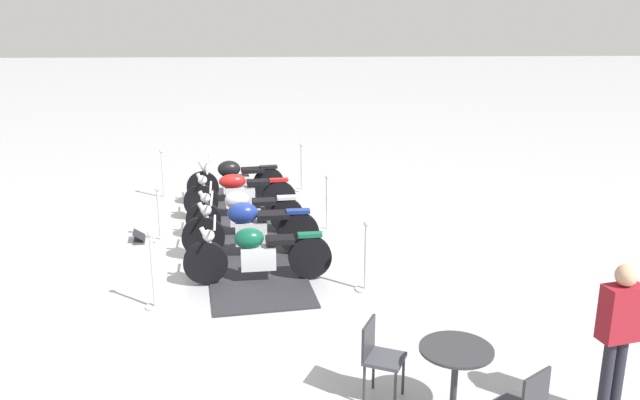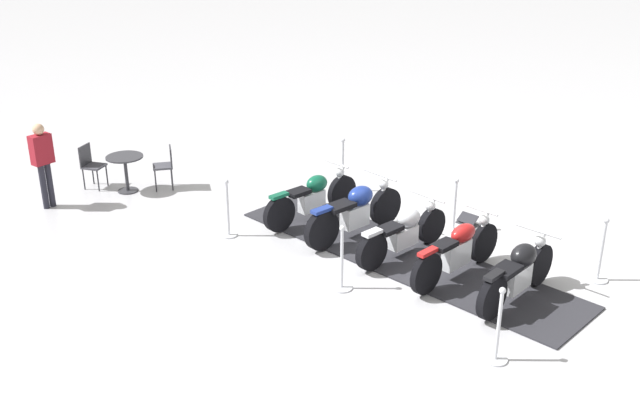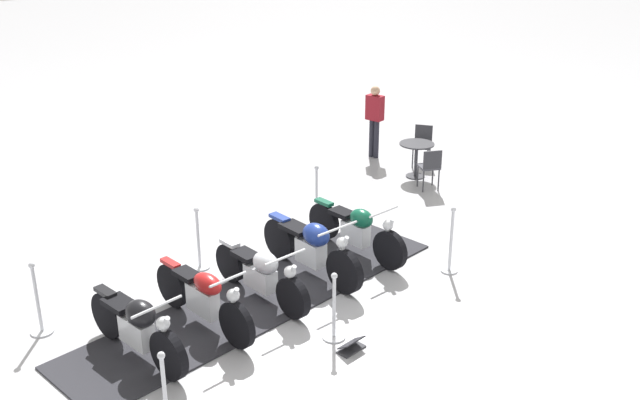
{
  "view_description": "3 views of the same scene",
  "coord_description": "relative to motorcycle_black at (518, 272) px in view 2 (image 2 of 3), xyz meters",
  "views": [
    {
      "loc": [
        0.92,
        -11.68,
        4.18
      ],
      "look_at": [
        1.34,
        -0.66,
        0.86
      ],
      "focal_mm": 37.52,
      "sensor_mm": 36.0,
      "label": 1
    },
    {
      "loc": [
        7.87,
        8.15,
        5.74
      ],
      "look_at": [
        0.6,
        -1.54,
        0.69
      ],
      "focal_mm": 41.17,
      "sensor_mm": 36.0,
      "label": 2
    },
    {
      "loc": [
        -8.48,
        5.19,
        5.68
      ],
      "look_at": [
        1.05,
        -1.91,
        0.84
      ],
      "focal_mm": 41.39,
      "sensor_mm": 36.0,
      "label": 3
    }
  ],
  "objects": [
    {
      "name": "ground_plane",
      "position": [
        0.38,
        -2.14,
        -0.5
      ],
      "size": [
        80.0,
        80.0,
        0.0
      ],
      "primitive_type": "plane",
      "color": "#B2B2B7"
    },
    {
      "name": "display_platform",
      "position": [
        0.38,
        -2.14,
        -0.49
      ],
      "size": [
        2.53,
        6.7,
        0.03
      ],
      "primitive_type": "cube",
      "rotation": [
        0.0,
        0.0,
        -1.41
      ],
      "color": "#28282D",
      "rests_on": "ground_plane"
    },
    {
      "name": "motorcycle_black",
      "position": [
        0.0,
        0.0,
        0.0
      ],
      "size": [
        2.07,
        0.74,
        0.99
      ],
      "rotation": [
        0.0,
        0.0,
        -2.97
      ],
      "color": "black",
      "rests_on": "display_platform"
    },
    {
      "name": "motorcycle_maroon",
      "position": [
        0.17,
        -1.07,
        -0.0
      ],
      "size": [
        2.22,
        0.6,
        0.99
      ],
      "rotation": [
        0.0,
        0.0,
        -3.01
      ],
      "color": "black",
      "rests_on": "display_platform"
    },
    {
      "name": "motorcycle_chrome",
      "position": [
        0.34,
        -2.14,
        -0.04
      ],
      "size": [
        2.16,
        0.74,
        0.93
      ],
      "rotation": [
        0.0,
        0.0,
        -3.04
      ],
      "color": "black",
      "rests_on": "display_platform"
    },
    {
      "name": "motorcycle_navy",
      "position": [
        0.52,
        -3.21,
        0.02
      ],
      "size": [
        2.3,
        0.8,
        1.04
      ],
      "rotation": [
        0.0,
        0.0,
        -3.06
      ],
      "color": "black",
      "rests_on": "display_platform"
    },
    {
      "name": "motorcycle_forest",
      "position": [
        0.69,
        -4.29,
        -0.02
      ],
      "size": [
        2.26,
        0.65,
        0.98
      ],
      "rotation": [
        0.0,
        0.0,
        -3.04
      ],
      "color": "black",
      "rests_on": "display_platform"
    },
    {
      "name": "stanchion_left_mid",
      "position": [
        1.89,
        -1.9,
        -0.17
      ],
      "size": [
        0.34,
        0.34,
        1.09
      ],
      "color": "silver",
      "rests_on": "ground_plane"
    },
    {
      "name": "stanchion_right_front",
      "position": [
        -1.58,
        0.36,
        -0.16
      ],
      "size": [
        0.34,
        0.34,
        1.1
      ],
      "color": "silver",
      "rests_on": "ground_plane"
    },
    {
      "name": "stanchion_right_mid",
      "position": [
        -1.14,
        -2.38,
        -0.18
      ],
      "size": [
        0.33,
        0.33,
        1.02
      ],
      "color": "silver",
      "rests_on": "ground_plane"
    },
    {
      "name": "stanchion_left_rear",
      "position": [
        2.33,
        -4.64,
        -0.12
      ],
      "size": [
        0.3,
        0.3,
        1.1
      ],
      "color": "silver",
      "rests_on": "ground_plane"
    },
    {
      "name": "stanchion_left_front",
      "position": [
        1.45,
        0.85,
        -0.14
      ],
      "size": [
        0.33,
        0.33,
        1.11
      ],
      "color": "silver",
      "rests_on": "ground_plane"
    },
    {
      "name": "stanchion_right_rear",
      "position": [
        -0.7,
        -5.13,
        -0.08
      ],
      "size": [
        0.28,
        0.28,
        1.15
      ],
      "color": "silver",
      "rests_on": "ground_plane"
    },
    {
      "name": "info_placard",
      "position": [
        -1.53,
        -2.38,
        -0.45
      ],
      "size": [
        0.26,
        0.43,
        0.19
      ],
      "rotation": [
        0.0,
        0.0,
        1.73
      ],
      "color": "#333338",
      "rests_on": "ground_plane"
    },
    {
      "name": "cafe_table",
      "position": [
        2.92,
        -7.8,
        0.08
      ],
      "size": [
        0.76,
        0.76,
        0.77
      ],
      "color": "#2D2D33",
      "rests_on": "ground_plane"
    },
    {
      "name": "cafe_chair_near_table",
      "position": [
        3.41,
        -8.46,
        0.04
      ],
      "size": [
        0.56,
        0.56,
        0.93
      ],
      "rotation": [
        0.0,
        0.0,
        2.21
      ],
      "color": "#2D2D33",
      "rests_on": "ground_plane"
    },
    {
      "name": "cafe_chair_across_table",
      "position": [
        2.17,
        -7.47,
        0.03
      ],
      "size": [
        0.53,
        0.53,
        0.9
      ],
      "rotation": [
        0.0,
        0.0,
        -0.41
      ],
      "color": "#2D2D33",
      "rests_on": "ground_plane"
    },
    {
      "name": "bystander_person",
      "position": [
        4.5,
        -7.94,
        0.53
      ],
      "size": [
        0.44,
        0.31,
        1.72
      ],
      "rotation": [
        0.0,
        0.0,
        1.82
      ],
      "color": "#23232D",
      "rests_on": "ground_plane"
    }
  ]
}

